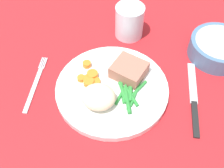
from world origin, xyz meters
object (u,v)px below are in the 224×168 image
salad_bowl (218,47)px  water_glass (129,23)px  knife (194,99)px  fork (36,84)px  meat_portion (129,70)px  dinner_plate (112,89)px

salad_bowl → water_glass: bearing=167.2°
knife → fork: bearing=175.6°
fork → knife: (36.99, -0.03, -0.00)cm
fork → knife: bearing=-1.7°
meat_portion → salad_bowl: bearing=26.0°
dinner_plate → knife: bearing=-0.9°
meat_portion → water_glass: 15.93cm
salad_bowl → fork: bearing=-161.0°
dinner_plate → water_glass: bearing=83.6°
knife → water_glass: size_ratio=2.33×
meat_portion → fork: (-21.75, -4.34, -2.98)cm
dinner_plate → salad_bowl: bearing=30.2°
knife → salad_bowl: bearing=62.1°
water_glass → fork: bearing=-135.4°
knife → salad_bowl: size_ratio=1.41×
meat_portion → knife: bearing=-16.0°
meat_portion → knife: 16.13cm
dinner_plate → fork: size_ratio=1.56×
knife → salad_bowl: (6.53, 15.00, 2.46)cm
meat_portion → water_glass: water_glass is taller
meat_portion → knife: meat_portion is taller
fork → knife: knife is taller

